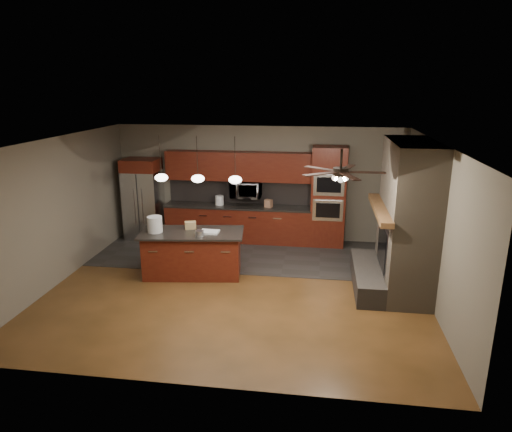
% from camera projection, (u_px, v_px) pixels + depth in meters
% --- Properties ---
extents(ground, '(7.00, 7.00, 0.00)m').
position_uv_depth(ground, '(238.00, 287.00, 8.76)').
color(ground, brown).
rests_on(ground, ground).
extents(ceiling, '(7.00, 6.00, 0.02)m').
position_uv_depth(ceiling, '(236.00, 141.00, 7.98)').
color(ceiling, white).
rests_on(ceiling, back_wall).
extents(back_wall, '(7.00, 0.02, 2.80)m').
position_uv_depth(back_wall, '(259.00, 183.00, 11.22)').
color(back_wall, '#666052').
rests_on(back_wall, ground).
extents(right_wall, '(0.02, 6.00, 2.80)m').
position_uv_depth(right_wall, '(435.00, 225.00, 7.90)').
color(right_wall, '#666052').
rests_on(right_wall, ground).
extents(left_wall, '(0.02, 6.00, 2.80)m').
position_uv_depth(left_wall, '(59.00, 210.00, 8.84)').
color(left_wall, '#666052').
rests_on(left_wall, ground).
extents(slate_tile_patch, '(7.00, 2.40, 0.01)m').
position_uv_depth(slate_tile_patch, '(251.00, 254.00, 10.47)').
color(slate_tile_patch, '#2D2A28').
rests_on(slate_tile_patch, ground).
extents(fireplace_column, '(1.30, 2.10, 2.80)m').
position_uv_depth(fireplace_column, '(403.00, 223.00, 8.37)').
color(fireplace_column, '#6D604E').
rests_on(fireplace_column, ground).
extents(back_cabinetry, '(3.59, 0.64, 2.20)m').
position_uv_depth(back_cabinetry, '(238.00, 205.00, 11.18)').
color(back_cabinetry, '#5D2011').
rests_on(back_cabinetry, ground).
extents(oven_tower, '(0.80, 0.63, 2.38)m').
position_uv_depth(oven_tower, '(328.00, 197.00, 10.76)').
color(oven_tower, '#5D2011').
rests_on(oven_tower, ground).
extents(microwave, '(0.73, 0.41, 0.50)m').
position_uv_depth(microwave, '(246.00, 189.00, 11.05)').
color(microwave, silver).
rests_on(microwave, back_cabinetry).
extents(refrigerator, '(0.85, 0.75, 2.01)m').
position_uv_depth(refrigerator, '(143.00, 199.00, 11.35)').
color(refrigerator, silver).
rests_on(refrigerator, ground).
extents(kitchen_island, '(2.16, 1.19, 0.92)m').
position_uv_depth(kitchen_island, '(193.00, 253.00, 9.22)').
color(kitchen_island, '#5D2011').
rests_on(kitchen_island, ground).
extents(white_bucket, '(0.40, 0.40, 0.32)m').
position_uv_depth(white_bucket, '(155.00, 224.00, 9.05)').
color(white_bucket, silver).
rests_on(white_bucket, kitchen_island).
extents(paint_can, '(0.22, 0.22, 0.11)m').
position_uv_depth(paint_can, '(200.00, 234.00, 8.82)').
color(paint_can, silver).
rests_on(paint_can, kitchen_island).
extents(paint_tray, '(0.38, 0.27, 0.04)m').
position_uv_depth(paint_tray, '(209.00, 232.00, 9.04)').
color(paint_tray, white).
rests_on(paint_tray, kitchen_island).
extents(cardboard_box, '(0.26, 0.23, 0.14)m').
position_uv_depth(cardboard_box, '(190.00, 225.00, 9.29)').
color(cardboard_box, '#A18653').
rests_on(cardboard_box, kitchen_island).
extents(counter_bucket, '(0.26, 0.26, 0.23)m').
position_uv_depth(counter_bucket, '(220.00, 200.00, 11.17)').
color(counter_bucket, white).
rests_on(counter_bucket, back_cabinetry).
extents(counter_box, '(0.21, 0.19, 0.19)m').
position_uv_depth(counter_box, '(269.00, 203.00, 10.96)').
color(counter_box, '#A06E52').
rests_on(counter_box, back_cabinetry).
extents(pendant_left, '(0.26, 0.26, 0.92)m').
position_uv_depth(pendant_left, '(161.00, 177.00, 9.10)').
color(pendant_left, black).
rests_on(pendant_left, ceiling).
extents(pendant_center, '(0.26, 0.26, 0.92)m').
position_uv_depth(pendant_center, '(198.00, 178.00, 9.00)').
color(pendant_center, black).
rests_on(pendant_center, ceiling).
extents(pendant_right, '(0.26, 0.26, 0.92)m').
position_uv_depth(pendant_right, '(235.00, 179.00, 8.90)').
color(pendant_right, black).
rests_on(pendant_right, ceiling).
extents(ceiling_fan, '(1.27, 1.33, 0.41)m').
position_uv_depth(ceiling_fan, '(341.00, 171.00, 7.07)').
color(ceiling_fan, black).
rests_on(ceiling_fan, ceiling).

